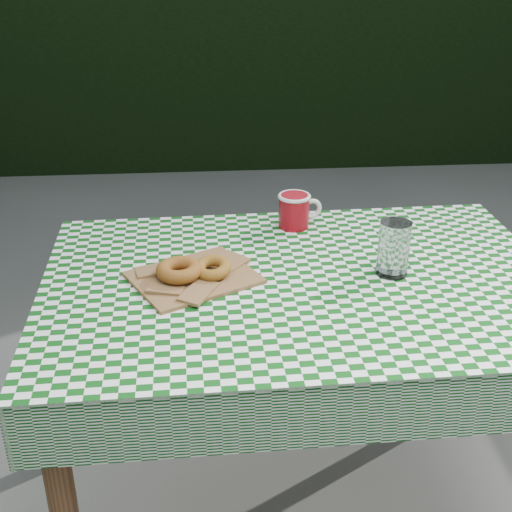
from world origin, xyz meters
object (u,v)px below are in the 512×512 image
(coffee_mug, at_px, (294,211))
(paper_bag, at_px, (194,277))
(table, at_px, (297,404))
(drinking_glass, at_px, (394,248))

(coffee_mug, bearing_deg, paper_bag, -146.75)
(coffee_mug, bearing_deg, table, -107.00)
(coffee_mug, bearing_deg, drinking_glass, -69.35)
(table, relative_size, paper_bag, 4.40)
(paper_bag, height_order, coffee_mug, coffee_mug)
(table, distance_m, coffee_mug, 0.53)
(paper_bag, relative_size, coffee_mug, 1.64)
(coffee_mug, height_order, drinking_glass, drinking_glass)
(table, distance_m, drinking_glass, 0.50)
(table, relative_size, drinking_glass, 8.96)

